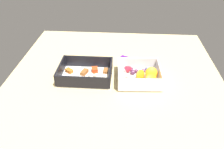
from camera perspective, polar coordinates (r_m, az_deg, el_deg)
table_surface at (r=80.69cm, az=0.72°, el=-1.63°), size 80.00×80.00×2.00cm
pasta_container at (r=80.02cm, az=-6.83°, el=0.05°), size 19.25×14.05×5.22cm
fruit_bowl at (r=78.73cm, az=7.33°, el=-0.31°), size 15.94×14.70×5.55cm
candy_bar at (r=90.41cm, az=4.32°, el=4.01°), size 7.36×5.09×1.20cm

